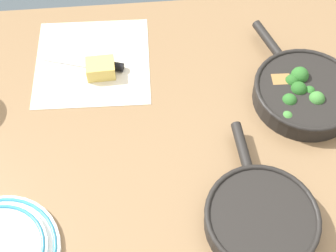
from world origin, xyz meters
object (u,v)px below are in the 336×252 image
(grater_knife, at_px, (95,64))
(cheese_block, at_px, (101,69))
(skillet_eggs, at_px, (261,218))
(skillet_broccoli, at_px, (304,92))

(grater_knife, relative_size, cheese_block, 2.89)
(skillet_eggs, bearing_deg, grater_knife, 32.61)
(grater_knife, bearing_deg, skillet_eggs, 143.45)
(skillet_eggs, bearing_deg, skillet_broccoli, -31.66)
(skillet_broccoli, xyz_separation_m, skillet_eggs, (0.18, 0.32, -0.00))
(skillet_broccoli, relative_size, skillet_eggs, 1.06)
(grater_knife, distance_m, cheese_block, 0.04)
(grater_knife, bearing_deg, skillet_broccoli, -179.33)
(skillet_broccoli, height_order, cheese_block, skillet_broccoli)
(skillet_broccoli, distance_m, grater_knife, 0.55)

